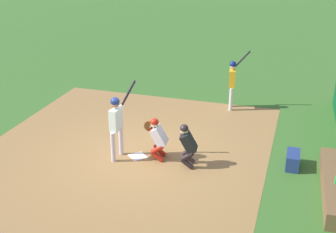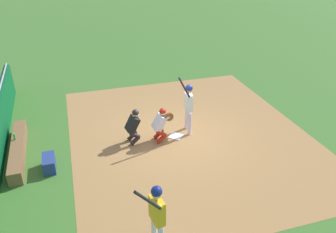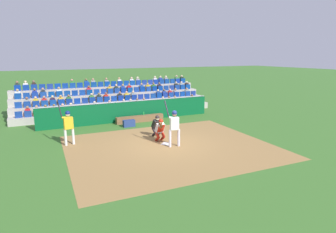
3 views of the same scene
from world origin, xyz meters
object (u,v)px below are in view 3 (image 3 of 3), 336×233
object	(u,v)px
equipment_duffel_bag	(129,123)
water_bottle_on_bench	(144,113)
home_plate_umpire	(157,125)
home_plate_marker	(166,144)
batter_at_plate	(174,124)
catcher_crouching	(160,129)
dugout_bench	(140,119)
on_deck_batter	(68,124)

from	to	relation	value
equipment_duffel_bag	water_bottle_on_bench	bearing A→B (deg)	-143.83
home_plate_umpire	equipment_duffel_bag	distance (m)	2.98
home_plate_marker	home_plate_umpire	size ratio (longest dim) A/B	0.35
home_plate_umpire	equipment_duffel_bag	xyz separation A→B (m)	(0.71, -2.85, -0.47)
batter_at_plate	catcher_crouching	distance (m)	1.24
catcher_crouching	water_bottle_on_bench	bearing A→B (deg)	-100.68
home_plate_umpire	home_plate_marker	bearing A→B (deg)	85.19
dugout_bench	equipment_duffel_bag	xyz separation A→B (m)	(1.11, 0.94, -0.00)
home_plate_umpire	catcher_crouching	bearing A→B (deg)	78.00
home_plate_marker	dugout_bench	world-z (taller)	dugout_bench
home_plate_umpire	equipment_duffel_bag	size ratio (longest dim) A/B	1.68
dugout_bench	water_bottle_on_bench	bearing A→B (deg)	-167.89
catcher_crouching	home_plate_umpire	size ratio (longest dim) A/B	1.00
catcher_crouching	on_deck_batter	distance (m)	4.73
home_plate_umpire	on_deck_batter	world-z (taller)	on_deck_batter
home_plate_umpire	on_deck_batter	size ratio (longest dim) A/B	0.60
dugout_bench	equipment_duffel_bag	world-z (taller)	dugout_bench
home_plate_marker	on_deck_batter	world-z (taller)	on_deck_batter
catcher_crouching	dugout_bench	size ratio (longest dim) A/B	0.38
dugout_bench	batter_at_plate	bearing A→B (deg)	86.73
home_plate_marker	batter_at_plate	xyz separation A→B (m)	(-0.19, 0.53, 1.16)
batter_at_plate	dugout_bench	distance (m)	5.92
home_plate_marker	equipment_duffel_bag	world-z (taller)	equipment_duffel_bag
equipment_duffel_bag	home_plate_umpire	bearing A→B (deg)	104.58
dugout_bench	water_bottle_on_bench	world-z (taller)	water_bottle_on_bench
catcher_crouching	water_bottle_on_bench	distance (m)	4.87
home_plate_umpire	on_deck_batter	bearing A→B (deg)	-6.94
batter_at_plate	home_plate_umpire	xyz separation A→B (m)	(0.07, -2.03, -0.48)
dugout_bench	on_deck_batter	bearing A→B (deg)	32.52
home_plate_marker	dugout_bench	size ratio (longest dim) A/B	0.13
home_plate_marker	equipment_duffel_bag	xyz separation A→B (m)	(0.58, -4.35, 0.20)
dugout_bench	equipment_duffel_bag	size ratio (longest dim) A/B	4.47
on_deck_batter	home_plate_umpire	bearing A→B (deg)	173.06
batter_at_plate	water_bottle_on_bench	bearing A→B (deg)	-96.17
home_plate_marker	catcher_crouching	distance (m)	0.91
home_plate_marker	on_deck_batter	distance (m)	5.11
water_bottle_on_bench	on_deck_batter	distance (m)	6.32
batter_at_plate	equipment_duffel_bag	distance (m)	5.04
home_plate_marker	water_bottle_on_bench	bearing A→B (deg)	-98.83
batter_at_plate	catcher_crouching	xyz separation A→B (m)	(0.26, -1.11, -0.47)
home_plate_marker	water_bottle_on_bench	xyz separation A→B (m)	(-0.83, -5.36, 0.53)
water_bottle_on_bench	equipment_duffel_bag	xyz separation A→B (m)	(1.41, 1.01, -0.33)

